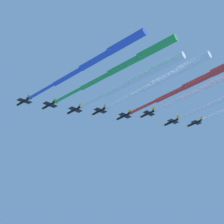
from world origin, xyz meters
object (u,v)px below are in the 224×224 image
(jet_port_inner, at_px, (127,63))
(jet_port_outer, at_px, (222,79))
(jet_starboard_inner, at_px, (142,76))
(jet_port_mid, at_px, (168,76))
(jet_starboard_mid, at_px, (201,79))
(jet_lead, at_px, (98,58))

(jet_port_inner, distance_m, jet_port_outer, 47.15)
(jet_starboard_inner, bearing_deg, jet_port_mid, 31.87)
(jet_starboard_mid, xyz_separation_m, jet_port_outer, (8.58, 8.00, 3.52))
(jet_port_inner, height_order, jet_port_outer, jet_port_outer)
(jet_starboard_mid, height_order, jet_port_outer, jet_port_outer)
(jet_starboard_mid, distance_m, jet_port_outer, 12.24)
(jet_port_inner, relative_size, jet_starboard_mid, 1.08)
(jet_port_outer, bearing_deg, jet_lead, -140.06)
(jet_starboard_mid, bearing_deg, jet_port_outer, 42.99)
(jet_lead, relative_size, jet_starboard_inner, 1.14)
(jet_starboard_mid, bearing_deg, jet_starboard_inner, -150.26)
(jet_port_mid, height_order, jet_port_outer, jet_port_outer)
(jet_lead, distance_m, jet_starboard_inner, 22.44)
(jet_port_inner, distance_m, jet_starboard_inner, 9.92)
(jet_starboard_inner, relative_size, jet_starboard_mid, 0.93)
(jet_port_inner, relative_size, jet_starboard_inner, 1.15)
(jet_lead, xyz_separation_m, jet_port_outer, (46.37, 38.82, 2.23))
(jet_port_inner, xyz_separation_m, jet_starboard_inner, (3.53, 9.19, -1.17))
(jet_lead, height_order, jet_port_inner, jet_lead)
(jet_starboard_mid, bearing_deg, jet_port_inner, -140.11)
(jet_port_mid, bearing_deg, jet_starboard_mid, 28.05)
(jet_lead, xyz_separation_m, jet_port_mid, (24.41, 23.69, -0.03))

